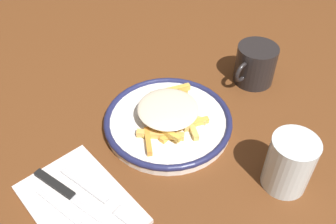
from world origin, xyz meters
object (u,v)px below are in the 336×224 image
(spoon, at_px, (80,224))
(coffee_mug, at_px, (255,64))
(knife, at_px, (71,196))
(water_glass, at_px, (289,163))
(fries_heap, at_px, (169,111))
(fork, at_px, (98,195))
(plate, at_px, (168,121))
(napkin, at_px, (80,204))

(spoon, bearing_deg, coffee_mug, -176.43)
(knife, relative_size, water_glass, 1.96)
(fries_heap, xyz_separation_m, knife, (0.24, 0.01, -0.03))
(coffee_mug, bearing_deg, spoon, 3.57)
(fork, distance_m, water_glass, 0.33)
(fries_heap, height_order, knife, fries_heap)
(plate, distance_m, napkin, 0.24)
(napkin, distance_m, spoon, 0.04)
(fork, xyz_separation_m, spoon, (0.05, 0.02, 0.00))
(plate, distance_m, knife, 0.24)
(spoon, bearing_deg, water_glass, 149.88)
(fork, bearing_deg, fries_heap, -168.86)
(plate, bearing_deg, knife, 2.81)
(napkin, bearing_deg, fork, 157.88)
(plate, height_order, knife, plate)
(plate, xyz_separation_m, coffee_mug, (-0.25, 0.03, 0.03))
(coffee_mug, bearing_deg, fork, 1.15)
(water_glass, height_order, coffee_mug, water_glass)
(knife, height_order, spoon, spoon)
(fries_heap, bearing_deg, plate, -17.15)
(napkin, relative_size, coffee_mug, 1.78)
(fries_heap, relative_size, knife, 0.89)
(water_glass, relative_size, coffee_mug, 0.90)
(napkin, xyz_separation_m, fork, (-0.03, 0.01, 0.01))
(water_glass, distance_m, coffee_mug, 0.29)
(napkin, distance_m, knife, 0.02)
(knife, bearing_deg, coffee_mug, 177.46)
(coffee_mug, bearing_deg, napkin, -0.36)
(knife, relative_size, coffee_mug, 1.75)
(plate, distance_m, water_glass, 0.25)
(plate, bearing_deg, fries_heap, 162.85)
(spoon, bearing_deg, napkin, -123.97)
(plate, bearing_deg, coffee_mug, 172.24)
(water_glass, bearing_deg, spoon, -30.12)
(plate, distance_m, coffee_mug, 0.25)
(fork, distance_m, spoon, 0.06)
(fork, height_order, coffee_mug, coffee_mug)
(plate, relative_size, water_glass, 2.44)
(knife, distance_m, water_glass, 0.37)
(knife, bearing_deg, fork, 137.20)
(knife, bearing_deg, water_glass, 141.17)
(napkin, bearing_deg, knife, -79.61)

